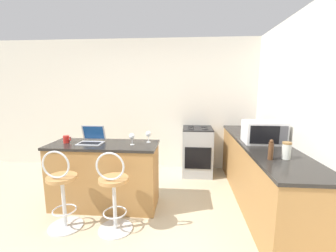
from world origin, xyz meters
The scene contains 16 objects.
ground_plane centered at (0.00, 0.00, 0.00)m, with size 20.00×20.00×0.00m, color #BCAD8E.
wall_back centered at (0.00, 2.26, 1.30)m, with size 12.00×0.06×2.60m.
wall_right centered at (2.14, 0.00, 1.30)m, with size 0.06×12.00×2.60m.
breakfast_bar centered at (-0.39, 0.60, 0.45)m, with size 1.48×0.59×0.91m.
counter_right centered at (1.80, 0.86, 0.45)m, with size 0.64×2.76×0.91m.
bar_stool_near centered at (-0.70, 0.05, 0.45)m, with size 0.40×0.40×0.98m.
bar_stool_far centered at (-0.08, 0.05, 0.45)m, with size 0.40×0.40×0.98m.
laptop centered at (-0.57, 0.65, 0.96)m, with size 0.32×0.28×0.24m.
microwave centered at (1.80, 0.84, 1.06)m, with size 0.53×0.38×0.30m.
toaster centered at (1.84, 1.46, 1.01)m, with size 0.20×0.28×0.20m.
stove_range centered at (0.95, 1.91, 0.45)m, with size 0.55×0.61×0.91m.
pepper_mill centered at (1.64, 0.09, 1.01)m, with size 0.05×0.05×0.22m.
storage_jar centered at (1.81, 0.13, 1.00)m, with size 0.09×0.09×0.18m.
wine_glass_short centered at (0.21, 0.73, 1.02)m, with size 0.08×0.08×0.16m.
mug_red centered at (-0.91, 0.61, 0.96)m, with size 0.10×0.08×0.10m.
wine_glass_tall centered at (0.02, 0.58, 1.02)m, with size 0.08×0.08×0.16m.
Camera 1 is at (0.74, -2.29, 1.67)m, focal length 24.00 mm.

